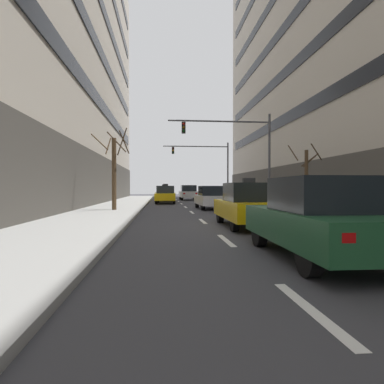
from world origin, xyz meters
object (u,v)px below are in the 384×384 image
(taxi_driving_0, at_px, (166,195))
(car_driving_4, at_px, (211,198))
(car_driving_5, at_px, (318,218))
(street_tree_1, at_px, (306,176))
(taxi_driving_2, at_px, (164,194))
(traffic_signal_0, at_px, (241,144))
(taxi_driving_3, at_px, (248,205))
(car_driving_1, at_px, (188,193))
(pedestrian_0, at_px, (358,196))
(traffic_signal_1, at_px, (209,160))
(street_tree_0, at_px, (114,170))

(taxi_driving_0, relative_size, car_driving_4, 1.04)
(car_driving_5, distance_m, street_tree_1, 14.98)
(taxi_driving_2, xyz_separation_m, traffic_signal_0, (5.71, -10.97, 3.97))
(taxi_driving_3, relative_size, street_tree_1, 1.04)
(car_driving_1, height_order, car_driving_5, car_driving_1)
(taxi_driving_3, bearing_deg, traffic_signal_0, 76.97)
(car_driving_5, xyz_separation_m, pedestrian_0, (6.05, 8.01, 0.25))
(traffic_signal_1, bearing_deg, car_driving_5, -94.67)
(pedestrian_0, bearing_deg, taxi_driving_2, 113.88)
(traffic_signal_1, distance_m, street_tree_0, 21.62)
(car_driving_1, relative_size, car_driving_5, 1.05)
(taxi_driving_3, xyz_separation_m, traffic_signal_0, (2.78, 12.03, 3.97))
(taxi_driving_2, height_order, pedestrian_0, taxi_driving_2)
(car_driving_4, xyz_separation_m, street_tree_0, (-6.14, -2.22, 1.73))
(car_driving_4, bearing_deg, taxi_driving_2, 103.20)
(car_driving_4, distance_m, car_driving_5, 15.18)
(traffic_signal_0, distance_m, street_tree_1, 5.64)
(traffic_signal_1, distance_m, street_tree_1, 19.52)
(taxi_driving_0, distance_m, street_tree_0, 10.72)
(taxi_driving_2, xyz_separation_m, pedestrian_0, (8.99, -20.30, 0.27))
(taxi_driving_0, distance_m, car_driving_1, 8.44)
(taxi_driving_2, relative_size, taxi_driving_3, 1.01)
(taxi_driving_0, distance_m, taxi_driving_2, 5.25)
(taxi_driving_2, distance_m, street_tree_1, 17.35)
(car_driving_1, bearing_deg, car_driving_5, -89.85)
(taxi_driving_0, height_order, traffic_signal_1, traffic_signal_1)
(car_driving_1, height_order, pedestrian_0, pedestrian_0)
(taxi_driving_0, bearing_deg, pedestrian_0, -59.45)
(taxi_driving_2, relative_size, traffic_signal_1, 0.54)
(street_tree_0, height_order, street_tree_1, street_tree_0)
(car_driving_1, relative_size, taxi_driving_2, 1.06)
(traffic_signal_0, bearing_deg, street_tree_0, -153.43)
(taxi_driving_2, bearing_deg, taxi_driving_3, -82.76)
(taxi_driving_0, height_order, pedestrian_0, taxi_driving_0)
(traffic_signal_1, relative_size, street_tree_1, 1.93)
(street_tree_1, bearing_deg, taxi_driving_3, -126.58)
(car_driving_4, distance_m, street_tree_0, 6.76)
(car_driving_1, bearing_deg, traffic_signal_0, -78.24)
(traffic_signal_1, bearing_deg, car_driving_4, -98.24)
(street_tree_1, relative_size, pedestrian_0, 2.59)
(car_driving_4, distance_m, traffic_signal_0, 5.25)
(taxi_driving_0, xyz_separation_m, taxi_driving_2, (-0.10, 5.25, 0.00))
(car_driving_1, relative_size, pedestrian_0, 2.89)
(street_tree_0, bearing_deg, car_driving_4, 19.90)
(car_driving_1, relative_size, traffic_signal_0, 0.60)
(car_driving_1, distance_m, street_tree_1, 18.57)
(pedestrian_0, bearing_deg, taxi_driving_3, -155.97)
(taxi_driving_0, height_order, car_driving_5, taxi_driving_0)
(street_tree_0, bearing_deg, pedestrian_0, -22.32)
(traffic_signal_1, xyz_separation_m, street_tree_1, (3.47, -19.04, -2.60))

